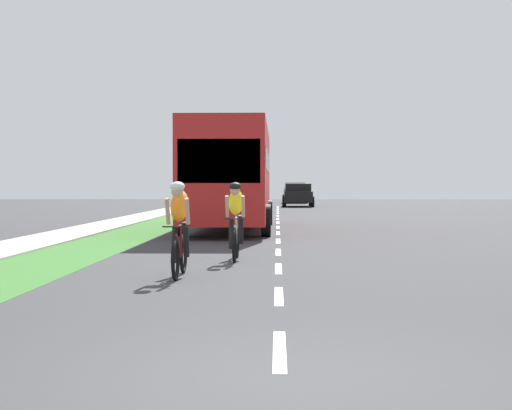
{
  "coord_description": "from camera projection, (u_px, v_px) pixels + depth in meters",
  "views": [
    {
      "loc": [
        -0.02,
        -5.82,
        1.51
      ],
      "look_at": [
        -0.57,
        14.01,
        1.02
      ],
      "focal_mm": 54.39,
      "sensor_mm": 36.0,
      "label": 1
    }
  ],
  "objects": [
    {
      "name": "ground_plane",
      "position": [
        278.0,
        231.0,
        25.84
      ],
      "size": [
        120.0,
        120.0,
        0.0
      ],
      "primitive_type": "plane",
      "color": "#38383A"
    },
    {
      "name": "grass_verge",
      "position": [
        142.0,
        231.0,
        25.97
      ],
      "size": [
        2.01,
        70.0,
        0.01
      ],
      "primitive_type": "cube",
      "color": "#38722D",
      "rests_on": "ground_plane"
    },
    {
      "name": "sidewalk_concrete",
      "position": [
        86.0,
        230.0,
        26.02
      ],
      "size": [
        1.75,
        70.0,
        0.1
      ],
      "primitive_type": "cube",
      "color": "#B2ADA3",
      "rests_on": "ground_plane"
    },
    {
      "name": "lane_markings_center",
      "position": [
        278.0,
        225.0,
        29.84
      ],
      "size": [
        0.12,
        54.3,
        0.01
      ],
      "color": "white",
      "rests_on": "ground_plane"
    },
    {
      "name": "cyclist_lead",
      "position": [
        179.0,
        228.0,
        12.77
      ],
      "size": [
        0.42,
        1.72,
        1.58
      ],
      "color": "black",
      "rests_on": "ground_plane"
    },
    {
      "name": "cyclist_trailing",
      "position": [
        236.0,
        220.0,
        15.68
      ],
      "size": [
        0.42,
        1.72,
        1.58
      ],
      "color": "black",
      "rests_on": "ground_plane"
    },
    {
      "name": "bus_red",
      "position": [
        231.0,
        172.0,
        26.7
      ],
      "size": [
        2.78,
        11.6,
        3.48
      ],
      "color": "red",
      "rests_on": "ground_plane"
    },
    {
      "name": "sedan_blue",
      "position": [
        244.0,
        199.0,
        43.94
      ],
      "size": [
        1.98,
        4.3,
        1.52
      ],
      "color": "#23389E",
      "rests_on": "ground_plane"
    },
    {
      "name": "pickup_black",
      "position": [
        298.0,
        195.0,
        55.63
      ],
      "size": [
        2.22,
        5.1,
        1.64
      ],
      "color": "black",
      "rests_on": "ground_plane"
    },
    {
      "name": "suv_silver",
      "position": [
        295.0,
        192.0,
        67.07
      ],
      "size": [
        2.15,
        4.7,
        1.79
      ],
      "color": "#A5A8AD",
      "rests_on": "ground_plane"
    }
  ]
}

